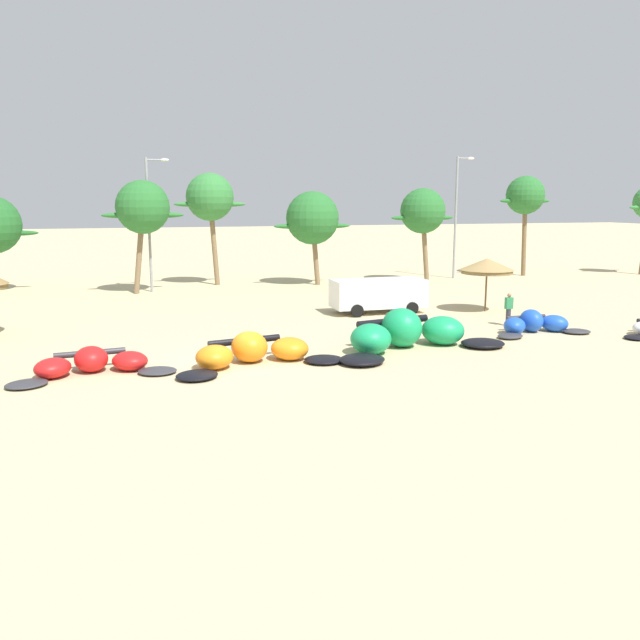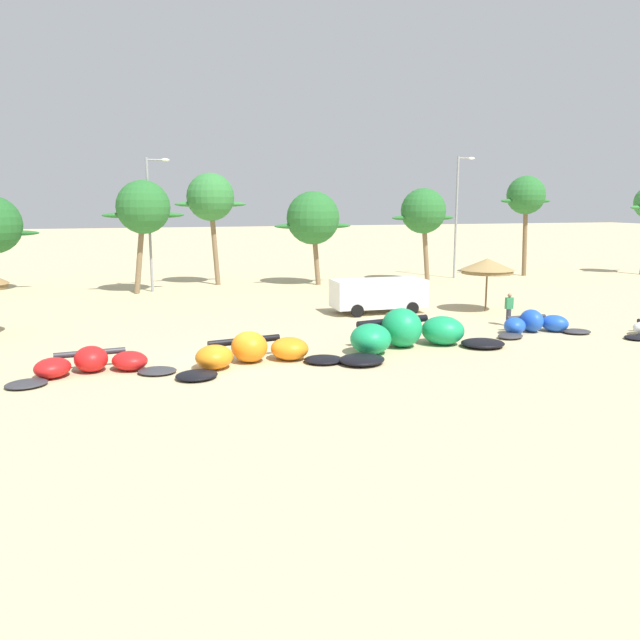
% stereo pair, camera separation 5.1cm
% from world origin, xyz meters
% --- Properties ---
extents(ground_plane, '(260.00, 260.00, 0.00)m').
position_xyz_m(ground_plane, '(0.00, 0.00, 0.00)').
color(ground_plane, '#C6B284').
extents(kite_left, '(5.93, 2.99, 0.93)m').
position_xyz_m(kite_left, '(-5.18, -0.52, 0.36)').
color(kite_left, '#333338').
rests_on(kite_left, ground).
extents(kite_left_of_center, '(6.73, 3.67, 1.18)m').
position_xyz_m(kite_left_of_center, '(0.57, -0.83, 0.45)').
color(kite_left_of_center, black).
rests_on(kite_left_of_center, ground).
extents(kite_center, '(8.11, 4.55, 1.65)m').
position_xyz_m(kite_center, '(7.21, -0.20, 0.63)').
color(kite_center, black).
rests_on(kite_center, ground).
extents(kite_right_of_center, '(5.08, 2.32, 1.06)m').
position_xyz_m(kite_right_of_center, '(14.26, 1.10, 0.41)').
color(kite_right_of_center, '#333338').
rests_on(kite_right_of_center, ground).
extents(beach_umbrella_middle, '(2.96, 2.96, 2.95)m').
position_xyz_m(beach_umbrella_middle, '(15.25, 7.06, 2.54)').
color(beach_umbrella_middle, brown).
rests_on(beach_umbrella_middle, ground).
extents(parked_van, '(5.12, 2.36, 1.84)m').
position_xyz_m(parked_van, '(9.26, 8.39, 1.09)').
color(parked_van, white).
rests_on(parked_van, ground).
extents(person_near_kites, '(0.36, 0.24, 1.62)m').
position_xyz_m(person_near_kites, '(14.07, 2.98, 0.82)').
color(person_near_kites, '#383842').
rests_on(person_near_kites, ground).
extents(palm_left_of_gap, '(5.23, 3.49, 7.41)m').
position_xyz_m(palm_left_of_gap, '(-2.50, 20.07, 5.61)').
color(palm_left_of_gap, '#7F6647').
rests_on(palm_left_of_gap, ground).
extents(palm_center_left, '(5.11, 3.41, 8.04)m').
position_xyz_m(palm_center_left, '(2.28, 23.02, 6.26)').
color(palm_center_left, '#7F6647').
rests_on(palm_center_left, ground).
extents(palm_center_right, '(5.72, 3.82, 6.76)m').
position_xyz_m(palm_center_right, '(9.31, 20.93, 4.81)').
color(palm_center_right, '#7F6647').
rests_on(palm_center_right, ground).
extents(palm_right_of_gap, '(5.04, 3.36, 7.01)m').
position_xyz_m(palm_right_of_gap, '(17.69, 20.27, 5.26)').
color(palm_right_of_gap, '#7F6647').
rests_on(palm_right_of_gap, ground).
extents(palm_right, '(4.61, 3.07, 8.06)m').
position_xyz_m(palm_right, '(27.40, 21.65, 6.41)').
color(palm_right, brown).
rests_on(palm_right, ground).
extents(lamppost_west, '(1.57, 0.24, 8.87)m').
position_xyz_m(lamppost_west, '(-2.01, 20.68, 4.94)').
color(lamppost_west, gray).
rests_on(lamppost_west, ground).
extents(lamppost_west_center, '(1.52, 0.24, 9.46)m').
position_xyz_m(lamppost_west_center, '(21.35, 21.73, 5.24)').
color(lamppost_west_center, gray).
rests_on(lamppost_west_center, ground).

